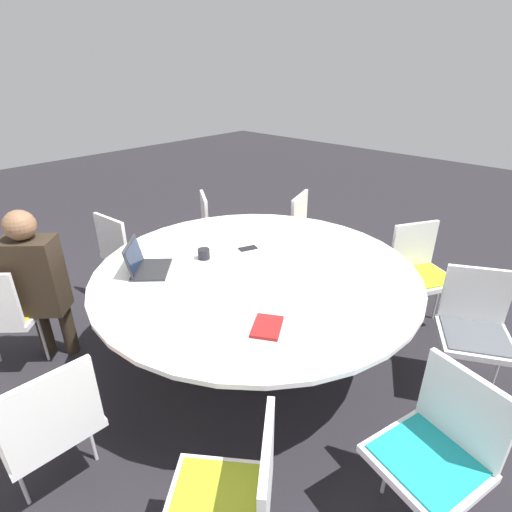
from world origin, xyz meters
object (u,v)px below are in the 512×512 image
object	(u,v)px
cell_phone	(248,248)
chair_3	(439,445)
chair_0	(2,309)
chair_4	(475,324)
chair_5	(420,267)
chair_2	(233,500)
chair_1	(48,420)
person_0	(36,278)
chair_8	(126,249)
chair_6	(310,229)
chair_7	(218,227)
coffee_cup	(204,254)
spiral_notebook	(267,327)
laptop	(144,264)

from	to	relation	value
cell_phone	chair_3	bearing A→B (deg)	162.39
chair_0	chair_4	world-z (taller)	same
chair_0	chair_5	xyz separation A→B (m)	(-1.87, -2.60, 0.00)
chair_2	chair_3	world-z (taller)	same
chair_4	chair_1	bearing A→B (deg)	32.17
chair_1	person_0	bearing A→B (deg)	72.34
chair_8	cell_phone	xyz separation A→B (m)	(-1.18, -0.38, 0.25)
chair_6	person_0	distance (m)	2.52
chair_2	person_0	size ratio (longest dim) A/B	0.71
chair_7	coffee_cup	size ratio (longest dim) A/B	9.67
chair_1	chair_3	world-z (taller)	same
coffee_cup	cell_phone	size ratio (longest dim) A/B	0.56
chair_5	spiral_notebook	distance (m)	1.80
chair_4	chair_7	size ratio (longest dim) A/B	1.00
laptop	spiral_notebook	world-z (taller)	laptop
chair_3	person_0	bearing A→B (deg)	32.02
chair_8	coffee_cup	xyz separation A→B (m)	(-1.07, -0.04, 0.29)
chair_6	laptop	distance (m)	1.94
chair_4	chair_0	bearing A→B (deg)	11.35
chair_7	spiral_notebook	xyz separation A→B (m)	(-1.76, 1.23, 0.26)
chair_0	chair_4	bearing A→B (deg)	-5.02
chair_8	coffee_cup	bearing A→B (deg)	-2.16
chair_3	person_0	size ratio (longest dim) A/B	0.71
chair_0	laptop	size ratio (longest dim) A/B	2.13
chair_1	chair_2	distance (m)	0.98
coffee_cup	chair_5	bearing A→B (deg)	-126.13
chair_2	chair_7	bearing A→B (deg)	12.28
chair_7	chair_8	size ratio (longest dim) A/B	1.00
chair_7	chair_8	bearing A→B (deg)	-68.19
chair_0	coffee_cup	distance (m)	1.44
chair_0	chair_1	size ratio (longest dim) A/B	1.00
chair_7	cell_phone	bearing A→B (deg)	4.21
chair_2	chair_5	bearing A→B (deg)	-30.50
chair_0	chair_5	size ratio (longest dim) A/B	1.00
chair_8	laptop	distance (m)	1.03
chair_6	chair_3	bearing A→B (deg)	30.80
chair_4	laptop	distance (m)	2.24
chair_2	chair_4	world-z (taller)	same
chair_2	laptop	size ratio (longest dim) A/B	2.13
chair_6	chair_1	bearing A→B (deg)	-7.49
chair_2	laptop	xyz separation A→B (m)	(1.47, -0.60, 0.30)
chair_3	cell_phone	size ratio (longest dim) A/B	5.46
chair_3	laptop	bearing A→B (deg)	21.74
chair_3	chair_7	bearing A→B (deg)	-6.41
spiral_notebook	coffee_cup	world-z (taller)	coffee_cup
laptop	coffee_cup	xyz separation A→B (m)	(-0.15, -0.40, -0.01)
chair_7	coffee_cup	xyz separation A→B (m)	(-0.86, 0.90, 0.29)
chair_6	cell_phone	world-z (taller)	chair_6
chair_4	chair_8	xyz separation A→B (m)	(2.71, 0.93, 0.00)
chair_6	chair_7	xyz separation A→B (m)	(0.74, 0.61, 0.00)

